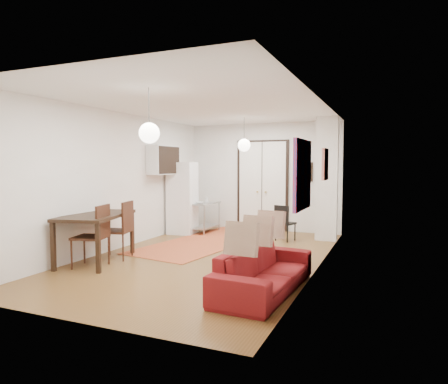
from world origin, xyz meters
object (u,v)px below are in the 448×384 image
at_px(dining_chair_near, 119,224).
at_px(dining_chair_far, 95,230).
at_px(black_side_chair, 286,220).
at_px(coffee_table, 253,255).
at_px(kitchen_counter, 204,214).
at_px(dining_table, 96,219).
at_px(sofa, 264,270).
at_px(fridge, 182,198).

bearing_deg(dining_chair_near, dining_chair_far, -14.36).
relative_size(dining_chair_far, black_side_chair, 1.30).
bearing_deg(black_side_chair, coffee_table, 112.95).
xyz_separation_m(kitchen_counter, dining_chair_near, (-0.27, -3.21, 0.15)).
xyz_separation_m(dining_table, black_side_chair, (2.72, 3.43, -0.30)).
height_order(sofa, black_side_chair, black_side_chair).
bearing_deg(coffee_table, sofa, -62.30).
height_order(kitchen_counter, black_side_chair, black_side_chair).
relative_size(coffee_table, kitchen_counter, 0.80).
distance_m(dining_chair_far, black_side_chair, 4.47).
bearing_deg(sofa, fridge, 45.34).
bearing_deg(kitchen_counter, coffee_table, -52.79).
bearing_deg(sofa, dining_chair_far, 89.46).
relative_size(sofa, coffee_table, 2.57).
bearing_deg(fridge, dining_chair_near, -93.47).
height_order(fridge, black_side_chair, fridge).
relative_size(sofa, dining_table, 1.19).
height_order(kitchen_counter, dining_chair_far, dining_chair_far).
bearing_deg(black_side_chair, fridge, 22.09).
relative_size(coffee_table, dining_chair_far, 0.75).
xyz_separation_m(sofa, black_side_chair, (-0.66, 3.88, 0.18)).
height_order(dining_table, dining_chair_near, dining_chair_near).
distance_m(kitchen_counter, dining_table, 3.71).
relative_size(coffee_table, dining_table, 0.46).
bearing_deg(sofa, dining_table, 85.67).
distance_m(sofa, black_side_chair, 3.94).
xyz_separation_m(dining_table, dining_chair_far, (0.17, -0.24, -0.15)).
bearing_deg(dining_table, fridge, 90.00).
bearing_deg(dining_chair_far, fridge, 168.41).
distance_m(coffee_table, dining_chair_near, 2.77).
relative_size(sofa, dining_chair_far, 1.93).
height_order(fridge, dining_chair_far, fridge).
distance_m(dining_chair_near, dining_chair_far, 0.70).
distance_m(coffee_table, dining_table, 2.99).
bearing_deg(fridge, dining_table, -96.92).
bearing_deg(dining_chair_far, coffee_table, 89.03).
distance_m(dining_table, dining_chair_near, 0.52).
bearing_deg(fridge, dining_chair_far, -94.15).
bearing_deg(kitchen_counter, fridge, -139.40).
bearing_deg(dining_chair_near, sofa, 59.69).
distance_m(kitchen_counter, black_side_chair, 2.28).
bearing_deg(coffee_table, black_side_chair, 93.82).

